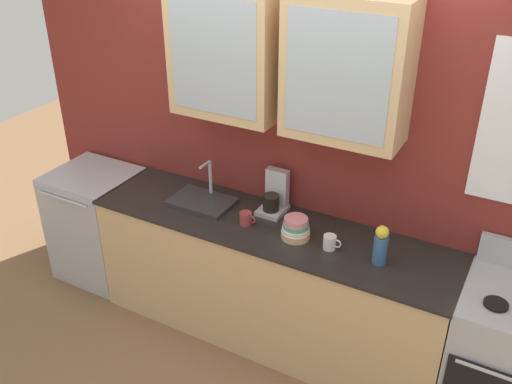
{
  "coord_description": "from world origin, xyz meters",
  "views": [
    {
      "loc": [
        1.42,
        -2.76,
        2.88
      ],
      "look_at": [
        -0.1,
        0.0,
        1.13
      ],
      "focal_mm": 39.95,
      "sensor_mm": 36.0,
      "label": 1
    }
  ],
  "objects_px": {
    "dishwasher": "(99,224)",
    "sink_faucet": "(202,200)",
    "stove_range": "(511,363)",
    "vase": "(381,245)",
    "bowl_stack": "(296,229)",
    "coffee_maker": "(274,196)",
    "cup_near_bowls": "(330,242)",
    "cup_near_sink": "(246,218)"
  },
  "relations": [
    {
      "from": "vase",
      "to": "dishwasher",
      "type": "relative_size",
      "value": 0.28
    },
    {
      "from": "stove_range",
      "to": "sink_faucet",
      "type": "xyz_separation_m",
      "value": [
        -2.1,
        0.04,
        0.47
      ]
    },
    {
      "from": "sink_faucet",
      "to": "vase",
      "type": "bearing_deg",
      "value": -3.46
    },
    {
      "from": "cup_near_bowls",
      "to": "sink_faucet",
      "type": "bearing_deg",
      "value": 175.1
    },
    {
      "from": "stove_range",
      "to": "bowl_stack",
      "type": "height_order",
      "value": "stove_range"
    },
    {
      "from": "stove_range",
      "to": "coffee_maker",
      "type": "height_order",
      "value": "coffee_maker"
    },
    {
      "from": "coffee_maker",
      "to": "cup_near_bowls",
      "type": "bearing_deg",
      "value": -25.63
    },
    {
      "from": "bowl_stack",
      "to": "cup_near_bowls",
      "type": "distance_m",
      "value": 0.24
    },
    {
      "from": "stove_range",
      "to": "coffee_maker",
      "type": "distance_m",
      "value": 1.72
    },
    {
      "from": "vase",
      "to": "cup_near_sink",
      "type": "xyz_separation_m",
      "value": [
        -0.89,
        -0.01,
        -0.08
      ]
    },
    {
      "from": "stove_range",
      "to": "cup_near_sink",
      "type": "relative_size",
      "value": 9.55
    },
    {
      "from": "sink_faucet",
      "to": "vase",
      "type": "relative_size",
      "value": 1.72
    },
    {
      "from": "bowl_stack",
      "to": "coffee_maker",
      "type": "relative_size",
      "value": 0.63
    },
    {
      "from": "dishwasher",
      "to": "vase",
      "type": "bearing_deg",
      "value": -0.93
    },
    {
      "from": "stove_range",
      "to": "bowl_stack",
      "type": "bearing_deg",
      "value": -178.5
    },
    {
      "from": "cup_near_sink",
      "to": "coffee_maker",
      "type": "bearing_deg",
      "value": 72.06
    },
    {
      "from": "dishwasher",
      "to": "sink_faucet",
      "type": "bearing_deg",
      "value": 2.39
    },
    {
      "from": "bowl_stack",
      "to": "cup_near_sink",
      "type": "bearing_deg",
      "value": -177.0
    },
    {
      "from": "stove_range",
      "to": "sink_faucet",
      "type": "bearing_deg",
      "value": 179.0
    },
    {
      "from": "stove_range",
      "to": "bowl_stack",
      "type": "distance_m",
      "value": 1.45
    },
    {
      "from": "cup_near_sink",
      "to": "cup_near_bowls",
      "type": "height_order",
      "value": "cup_near_bowls"
    },
    {
      "from": "coffee_maker",
      "to": "sink_faucet",
      "type": "bearing_deg",
      "value": -161.88
    },
    {
      "from": "cup_near_sink",
      "to": "coffee_maker",
      "type": "xyz_separation_m",
      "value": [
        0.08,
        0.25,
        0.06
      ]
    },
    {
      "from": "cup_near_bowls",
      "to": "vase",
      "type": "bearing_deg",
      "value": 1.18
    },
    {
      "from": "bowl_stack",
      "to": "cup_near_sink",
      "type": "distance_m",
      "value": 0.35
    },
    {
      "from": "vase",
      "to": "cup_near_sink",
      "type": "distance_m",
      "value": 0.89
    },
    {
      "from": "sink_faucet",
      "to": "bowl_stack",
      "type": "relative_size",
      "value": 2.36
    },
    {
      "from": "stove_range",
      "to": "vase",
      "type": "relative_size",
      "value": 4.33
    },
    {
      "from": "sink_faucet",
      "to": "cup_near_sink",
      "type": "distance_m",
      "value": 0.41
    },
    {
      "from": "cup_near_bowls",
      "to": "dishwasher",
      "type": "bearing_deg",
      "value": 178.74
    },
    {
      "from": "dishwasher",
      "to": "cup_near_sink",
      "type": "bearing_deg",
      "value": -2.04
    },
    {
      "from": "dishwasher",
      "to": "cup_near_bowls",
      "type": "bearing_deg",
      "value": -1.26
    },
    {
      "from": "stove_range",
      "to": "cup_near_bowls",
      "type": "xyz_separation_m",
      "value": [
        -1.12,
        -0.05,
        0.49
      ]
    },
    {
      "from": "stove_range",
      "to": "cup_near_bowls",
      "type": "height_order",
      "value": "stove_range"
    },
    {
      "from": "sink_faucet",
      "to": "cup_near_sink",
      "type": "relative_size",
      "value": 3.79
    },
    {
      "from": "bowl_stack",
      "to": "vase",
      "type": "bearing_deg",
      "value": -0.61
    },
    {
      "from": "stove_range",
      "to": "coffee_maker",
      "type": "relative_size",
      "value": 3.73
    },
    {
      "from": "stove_range",
      "to": "cup_near_sink",
      "type": "height_order",
      "value": "stove_range"
    },
    {
      "from": "sink_faucet",
      "to": "coffee_maker",
      "type": "distance_m",
      "value": 0.51
    },
    {
      "from": "sink_faucet",
      "to": "coffee_maker",
      "type": "bearing_deg",
      "value": 18.12
    },
    {
      "from": "bowl_stack",
      "to": "dishwasher",
      "type": "bearing_deg",
      "value": 178.97
    },
    {
      "from": "vase",
      "to": "cup_near_sink",
      "type": "bearing_deg",
      "value": -179.2
    }
  ]
}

